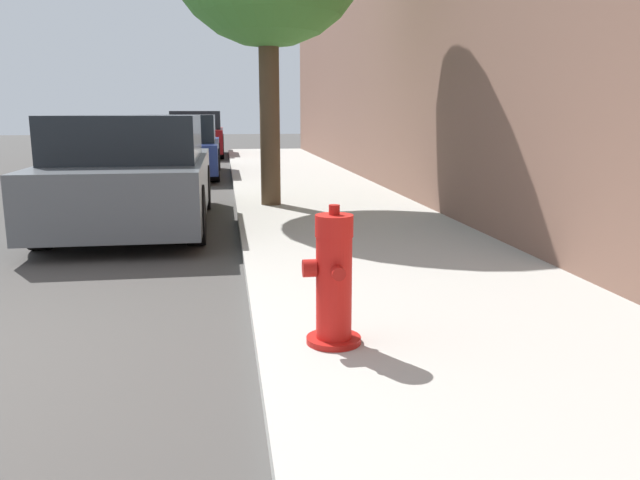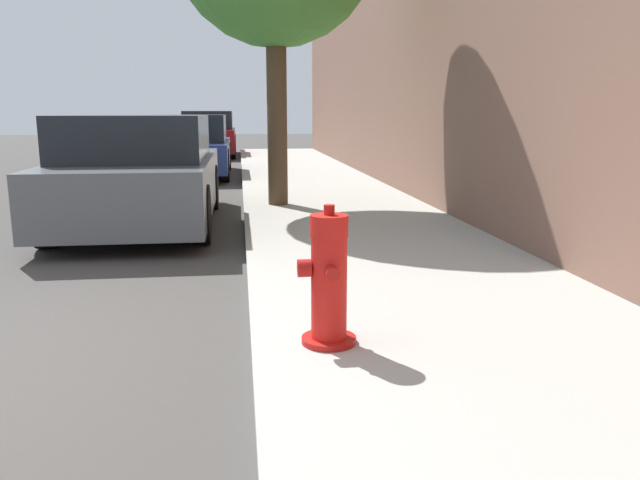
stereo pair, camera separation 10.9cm
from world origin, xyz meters
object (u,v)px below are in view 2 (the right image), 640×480
parked_car_far (209,135)px  fire_hydrant (328,282)px  parked_car_near (141,173)px  parked_car_mid (190,147)px

parked_car_far → fire_hydrant: bearing=-85.3°
parked_car_near → fire_hydrant: bearing=-69.8°
fire_hydrant → parked_car_far: size_ratio=0.18×
parked_car_near → parked_car_far: 13.15m
parked_car_mid → parked_car_far: (0.14, 6.73, 0.04)m
parked_car_near → parked_car_far: bearing=88.8°
parked_car_near → parked_car_far: size_ratio=0.93×
parked_car_near → parked_car_far: parked_car_far is taller
fire_hydrant → parked_car_mid: 11.24m
parked_car_far → parked_car_near: bearing=-91.2°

